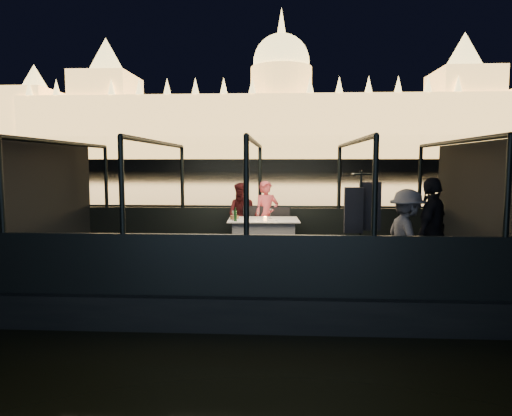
# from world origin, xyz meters

# --- Properties ---
(river_water) EXTENTS (500.00, 500.00, 0.00)m
(river_water) POSITION_xyz_m (0.00, 80.00, 0.00)
(river_water) COLOR black
(river_water) RESTS_ON ground
(boat_hull) EXTENTS (8.60, 4.40, 1.00)m
(boat_hull) POSITION_xyz_m (0.00, 0.00, 0.00)
(boat_hull) COLOR black
(boat_hull) RESTS_ON river_water
(boat_deck) EXTENTS (8.00, 4.00, 0.04)m
(boat_deck) POSITION_xyz_m (0.00, 0.00, 0.48)
(boat_deck) COLOR black
(boat_deck) RESTS_ON boat_hull
(gunwale_port) EXTENTS (8.00, 0.08, 0.90)m
(gunwale_port) POSITION_xyz_m (0.00, 2.00, 0.95)
(gunwale_port) COLOR black
(gunwale_port) RESTS_ON boat_deck
(gunwale_starboard) EXTENTS (8.00, 0.08, 0.90)m
(gunwale_starboard) POSITION_xyz_m (0.00, -2.00, 0.95)
(gunwale_starboard) COLOR black
(gunwale_starboard) RESTS_ON boat_deck
(cabin_glass_port) EXTENTS (8.00, 0.02, 1.40)m
(cabin_glass_port) POSITION_xyz_m (0.00, 2.00, 2.10)
(cabin_glass_port) COLOR #99B2B2
(cabin_glass_port) RESTS_ON gunwale_port
(cabin_glass_starboard) EXTENTS (8.00, 0.02, 1.40)m
(cabin_glass_starboard) POSITION_xyz_m (0.00, -2.00, 2.10)
(cabin_glass_starboard) COLOR #99B2B2
(cabin_glass_starboard) RESTS_ON gunwale_starboard
(cabin_roof_glass) EXTENTS (8.00, 4.00, 0.02)m
(cabin_roof_glass) POSITION_xyz_m (0.00, 0.00, 2.80)
(cabin_roof_glass) COLOR #99B2B2
(cabin_roof_glass) RESTS_ON boat_deck
(end_wall_fore) EXTENTS (0.02, 4.00, 2.30)m
(end_wall_fore) POSITION_xyz_m (-4.00, 0.00, 1.65)
(end_wall_fore) COLOR black
(end_wall_fore) RESTS_ON boat_deck
(end_wall_aft) EXTENTS (0.02, 4.00, 2.30)m
(end_wall_aft) POSITION_xyz_m (4.00, 0.00, 1.65)
(end_wall_aft) COLOR black
(end_wall_aft) RESTS_ON boat_deck
(canopy_ribs) EXTENTS (8.00, 4.00, 2.30)m
(canopy_ribs) POSITION_xyz_m (0.00, 0.00, 1.65)
(canopy_ribs) COLOR black
(canopy_ribs) RESTS_ON boat_deck
(embankment) EXTENTS (400.00, 140.00, 6.00)m
(embankment) POSITION_xyz_m (0.00, 210.00, 1.00)
(embankment) COLOR #423D33
(embankment) RESTS_ON ground
(parliament_building) EXTENTS (220.00, 32.00, 60.00)m
(parliament_building) POSITION_xyz_m (0.00, 175.00, 29.00)
(parliament_building) COLOR #F2D18C
(parliament_building) RESTS_ON embankment
(dining_table_central) EXTENTS (1.50, 1.11, 0.77)m
(dining_table_central) POSITION_xyz_m (0.12, 0.93, 0.89)
(dining_table_central) COLOR silver
(dining_table_central) RESTS_ON boat_deck
(chair_port_left) EXTENTS (0.46, 0.46, 0.96)m
(chair_port_left) POSITION_xyz_m (-0.13, 1.38, 0.95)
(chair_port_left) COLOR black
(chair_port_left) RESTS_ON boat_deck
(chair_port_right) EXTENTS (0.44, 0.44, 0.95)m
(chair_port_right) POSITION_xyz_m (0.46, 1.38, 0.95)
(chair_port_right) COLOR black
(chair_port_right) RESTS_ON boat_deck
(coat_stand) EXTENTS (0.57, 0.50, 1.80)m
(coat_stand) POSITION_xyz_m (1.72, -1.35, 1.40)
(coat_stand) COLOR black
(coat_stand) RESTS_ON boat_deck
(person_woman_coral) EXTENTS (0.65, 0.54, 1.53)m
(person_woman_coral) POSITION_xyz_m (0.17, 1.65, 1.25)
(person_woman_coral) COLOR #F1575E
(person_woman_coral) RESTS_ON boat_deck
(person_man_maroon) EXTENTS (0.86, 0.76, 1.49)m
(person_man_maroon) POSITION_xyz_m (-0.37, 1.65, 1.25)
(person_man_maroon) COLOR #3D1113
(person_man_maroon) RESTS_ON boat_deck
(passenger_stripe) EXTENTS (0.74, 1.08, 1.53)m
(passenger_stripe) POSITION_xyz_m (2.45, -1.29, 1.35)
(passenger_stripe) COLOR silver
(passenger_stripe) RESTS_ON boat_deck
(passenger_dark) EXTENTS (0.93, 1.06, 1.71)m
(passenger_dark) POSITION_xyz_m (2.82, -1.31, 1.35)
(passenger_dark) COLOR black
(passenger_dark) RESTS_ON boat_deck
(wine_bottle) EXTENTS (0.07, 0.07, 0.28)m
(wine_bottle) POSITION_xyz_m (-0.42, 0.58, 1.42)
(wine_bottle) COLOR #153A1B
(wine_bottle) RESTS_ON dining_table_central
(bread_basket) EXTENTS (0.21, 0.21, 0.07)m
(bread_basket) POSITION_xyz_m (-0.48, 0.90, 1.31)
(bread_basket) COLOR brown
(bread_basket) RESTS_ON dining_table_central
(amber_candle) EXTENTS (0.07, 0.07, 0.09)m
(amber_candle) POSITION_xyz_m (0.17, 0.68, 1.31)
(amber_candle) COLOR #FF9C3F
(amber_candle) RESTS_ON dining_table_central
(plate_near) EXTENTS (0.24, 0.24, 0.01)m
(plate_near) POSITION_xyz_m (0.31, 0.69, 1.27)
(plate_near) COLOR silver
(plate_near) RESTS_ON dining_table_central
(plate_far) EXTENTS (0.24, 0.24, 0.01)m
(plate_far) POSITION_xyz_m (-0.42, 0.94, 1.27)
(plate_far) COLOR white
(plate_far) RESTS_ON dining_table_central
(wine_glass_white) EXTENTS (0.08, 0.08, 0.20)m
(wine_glass_white) POSITION_xyz_m (-0.48, 0.66, 1.36)
(wine_glass_white) COLOR silver
(wine_glass_white) RESTS_ON dining_table_central
(wine_glass_red) EXTENTS (0.07, 0.07, 0.21)m
(wine_glass_red) POSITION_xyz_m (0.27, 1.05, 1.36)
(wine_glass_red) COLOR silver
(wine_glass_red) RESTS_ON dining_table_central
(wine_glass_empty) EXTENTS (0.08, 0.08, 0.18)m
(wine_glass_empty) POSITION_xyz_m (0.02, 0.63, 1.36)
(wine_glass_empty) COLOR silver
(wine_glass_empty) RESTS_ON dining_table_central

